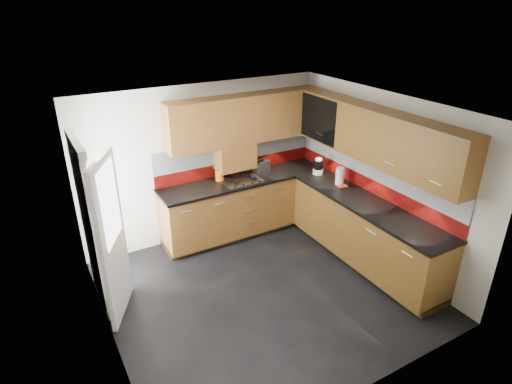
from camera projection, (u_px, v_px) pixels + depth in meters
room at (265, 187)px, 4.97m from camera, size 4.00×3.80×2.64m
base_cabinets at (300, 220)px, 6.46m from camera, size 2.70×3.20×0.95m
countertop at (301, 191)px, 6.24m from camera, size 2.72×3.22×0.04m
backsplash at (306, 165)px, 6.39m from camera, size 2.70×3.20×0.54m
upper_cabinets at (311, 127)px, 5.99m from camera, size 2.50×3.20×0.72m
extractor_hood at (235, 156)px, 6.55m from camera, size 0.60×0.33×0.40m
glass_cabinet at (326, 116)px, 6.42m from camera, size 0.32×0.80×0.66m
back_door at (99, 232)px, 4.95m from camera, size 0.42×1.19×2.04m
gas_hob at (240, 179)px, 6.56m from camera, size 0.60×0.52×0.05m
utensil_pot at (219, 174)px, 6.52m from camera, size 0.13×0.13×0.47m
toaster at (261, 167)px, 6.83m from camera, size 0.29×0.23×0.19m
food_processor at (318, 167)px, 6.74m from camera, size 0.16×0.16×0.26m
paper_towel at (340, 176)px, 6.37m from camera, size 0.13×0.13×0.26m
orange_cloth at (342, 186)px, 6.34m from camera, size 0.16×0.14×0.01m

